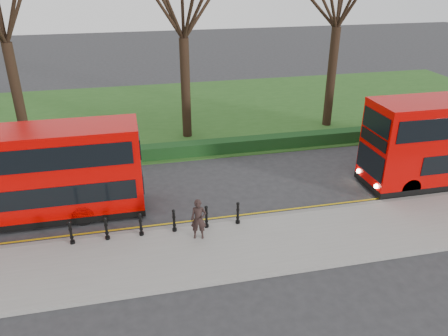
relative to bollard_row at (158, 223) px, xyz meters
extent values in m
plane|color=#28282B|center=(0.91, 1.35, -0.65)|extent=(120.00, 120.00, 0.00)
cube|color=gray|center=(0.91, -1.65, -0.57)|extent=(60.00, 4.00, 0.15)
cube|color=slate|center=(0.91, 0.35, -0.57)|extent=(60.00, 0.25, 0.16)
cube|color=#244D19|center=(0.91, 16.35, -0.62)|extent=(60.00, 18.00, 0.06)
cube|color=black|center=(0.91, 8.15, -0.25)|extent=(60.00, 0.90, 0.80)
cube|color=yellow|center=(0.91, 0.65, -0.64)|extent=(60.00, 0.10, 0.01)
cube|color=yellow|center=(0.91, 0.85, -0.64)|extent=(60.00, 0.10, 0.01)
cylinder|color=black|center=(-7.09, 11.35, 2.60)|extent=(0.60, 0.60, 6.49)
cylinder|color=black|center=(2.91, 11.35, 2.55)|extent=(0.60, 0.60, 6.40)
cylinder|color=black|center=(12.91, 11.35, 2.72)|extent=(0.60, 0.60, 6.75)
cylinder|color=black|center=(-3.48, 0.00, 0.00)|extent=(0.15, 0.15, 1.00)
cylinder|color=black|center=(-2.09, 0.00, 0.00)|extent=(0.15, 0.15, 1.00)
cylinder|color=black|center=(-0.70, 0.00, 0.00)|extent=(0.15, 0.15, 1.00)
cylinder|color=black|center=(0.70, 0.00, 0.00)|extent=(0.15, 0.15, 1.00)
cylinder|color=black|center=(2.09, 0.00, 0.00)|extent=(0.15, 0.15, 1.00)
cylinder|color=black|center=(3.48, 0.00, 0.00)|extent=(0.15, 0.15, 1.00)
cube|color=#BA0301|center=(-5.72, 2.70, 1.63)|extent=(10.56, 2.40, 3.89)
cube|color=black|center=(-5.72, 2.70, -0.36)|extent=(10.58, 2.42, 0.29)
cube|color=black|center=(-4.96, 1.49, 0.93)|extent=(8.44, 0.04, 0.91)
cube|color=black|center=(-5.72, 1.49, 2.66)|extent=(9.98, 0.04, 1.01)
cylinder|color=black|center=(-3.13, 1.64, -0.17)|extent=(0.96, 0.29, 0.96)
cylinder|color=black|center=(-3.13, 3.75, -0.17)|extent=(0.96, 0.29, 0.96)
cube|color=black|center=(10.70, 1.80, 2.13)|extent=(0.06, 2.27, 0.57)
cylinder|color=black|center=(12.37, 0.67, -0.13)|extent=(1.03, 0.31, 1.03)
cylinder|color=black|center=(12.37, 2.94, -0.13)|extent=(1.03, 0.31, 1.03)
imported|color=black|center=(1.64, -0.71, 0.38)|extent=(0.72, 0.55, 1.76)
camera|label=1|loc=(-0.69, -15.80, 9.92)|focal=35.00mm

